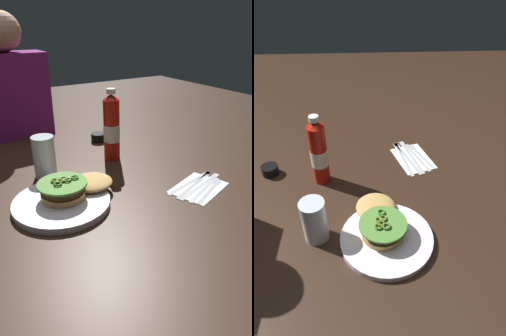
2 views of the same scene
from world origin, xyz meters
The scene contains 12 objects.
ground_plane centered at (0.00, 0.00, 0.00)m, with size 3.00×3.00×0.00m, color #311F15.
dinner_plate centered at (-0.12, -0.14, 0.01)m, with size 0.26×0.26×0.02m, color white.
burger_sandwich centered at (-0.08, -0.12, 0.04)m, with size 0.22×0.14×0.05m.
ketchup_bottle centered at (0.15, 0.07, 0.11)m, with size 0.06×0.06×0.25m.
water_glass centered at (-0.10, 0.06, 0.07)m, with size 0.07×0.07×0.13m, color silver.
condiment_cup centered at (0.20, 0.26, 0.02)m, with size 0.06×0.06×0.03m, color black.
napkin centered at (0.26, -0.27, 0.00)m, with size 0.17×0.12×0.00m, color white.
fork_utensil centered at (0.29, -0.29, 0.00)m, with size 0.17×0.09×0.00m.
spoon_utensil centered at (0.29, -0.27, 0.00)m, with size 0.18×0.08×0.00m.
steak_knife centered at (0.29, -0.26, 0.00)m, with size 0.22×0.08×0.00m.
table_knife centered at (0.28, -0.24, 0.00)m, with size 0.21×0.09×0.00m.
butter_knife centered at (0.28, -0.23, 0.00)m, with size 0.22×0.06×0.00m.
Camera 2 is at (-0.69, -0.09, 0.71)m, focal length 33.20 mm.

